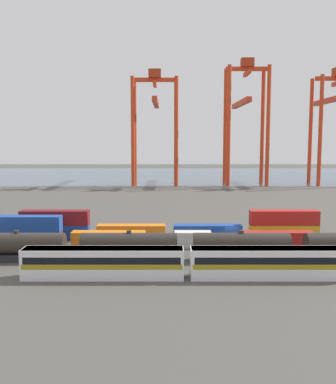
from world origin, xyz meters
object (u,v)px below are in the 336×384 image
(passenger_train, at_px, (185,262))
(freight_tank_row, at_px, (184,246))
(gantry_crane_central, at_px, (243,111))
(shipping_container_3, at_px, (191,239))
(gantry_crane_west, at_px, (153,115))
(shipping_container_8, at_px, (206,232))
(gantry_crane_east, at_px, (333,114))

(passenger_train, height_order, freight_tank_row, freight_tank_row)
(freight_tank_row, bearing_deg, gantry_crane_central, 76.25)
(shipping_container_3, xyz_separation_m, gantry_crane_west, (-9.19, 106.39, 26.29))
(gantry_crane_west, xyz_separation_m, gantry_crane_central, (35.70, -0.12, 1.49))
(gantry_crane_central, bearing_deg, shipping_container_3, -104.01)
(shipping_container_8, bearing_deg, gantry_crane_west, 96.89)
(passenger_train, xyz_separation_m, shipping_container_8, (4.60, 22.26, -0.84))
(freight_tank_row, bearing_deg, shipping_container_8, 72.30)
(gantry_crane_east, bearing_deg, shipping_container_8, -120.71)
(freight_tank_row, distance_m, gantry_crane_central, 121.08)
(gantry_crane_central, bearing_deg, shipping_container_8, -103.19)
(gantry_crane_central, height_order, gantry_crane_east, gantry_crane_central)
(shipping_container_3, relative_size, gantry_crane_east, 0.13)
(freight_tank_row, height_order, gantry_crane_east, gantry_crane_east)
(shipping_container_8, xyz_separation_m, gantry_crane_west, (-12.15, 100.63, 26.29))
(shipping_container_3, xyz_separation_m, gantry_crane_central, (26.51, 106.27, 27.78))
(shipping_container_3, distance_m, gantry_crane_west, 109.97)
(gantry_crane_central, bearing_deg, freight_tank_row, -103.75)
(gantry_crane_west, distance_m, gantry_crane_east, 71.41)
(gantry_crane_west, bearing_deg, freight_tank_row, -86.19)
(shipping_container_8, bearing_deg, shipping_container_3, -117.19)
(gantry_crane_west, bearing_deg, shipping_container_3, -85.06)
(shipping_container_3, distance_m, gantry_crane_east, 125.31)
(freight_tank_row, xyz_separation_m, shipping_container_3, (1.56, 8.39, -0.85))
(passenger_train, xyz_separation_m, shipping_container_3, (1.64, 16.50, -0.84))
(passenger_train, height_order, gantry_crane_east, gantry_crane_east)
(freight_tank_row, height_order, gantry_crane_west, gantry_crane_west)
(passenger_train, height_order, gantry_crane_central, gantry_crane_central)
(passenger_train, relative_size, gantry_crane_west, 0.94)
(freight_tank_row, distance_m, gantry_crane_east, 133.02)
(passenger_train, height_order, shipping_container_3, passenger_train)
(passenger_train, height_order, shipping_container_8, passenger_train)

